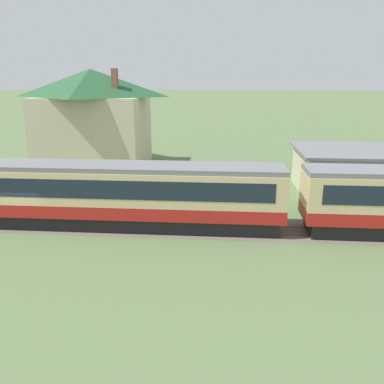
# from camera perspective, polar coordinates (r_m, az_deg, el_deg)

# --- Properties ---
(ground_plane) EXTENTS (600.00, 600.00, 0.00)m
(ground_plane) POSITION_cam_1_polar(r_m,az_deg,el_deg) (27.89, -21.81, -4.61)
(ground_plane) COLOR #566B42
(passenger_train) EXTENTS (57.73, 3.13, 4.04)m
(passenger_train) POSITION_cam_1_polar(r_m,az_deg,el_deg) (25.52, -7.39, -0.12)
(passenger_train) COLOR #AD1E19
(passenger_train) RESTS_ON ground_plane
(railway_track) EXTENTS (113.18, 3.60, 0.04)m
(railway_track) POSITION_cam_1_polar(r_m,az_deg,el_deg) (26.54, -10.20, -4.69)
(railway_track) COLOR #665B51
(railway_track) RESTS_ON ground_plane
(station_building) EXTENTS (9.16, 9.65, 3.63)m
(station_building) POSITION_cam_1_polar(r_m,az_deg,el_deg) (35.66, 21.61, 2.78)
(station_building) COLOR beige
(station_building) RESTS_ON ground_plane
(station_house_dark_green_roof) EXTENTS (11.53, 9.16, 10.04)m
(station_house_dark_green_roof) POSITION_cam_1_polar(r_m,az_deg,el_deg) (44.39, -13.73, 10.17)
(station_house_dark_green_roof) COLOR beige
(station_house_dark_green_roof) RESTS_ON ground_plane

